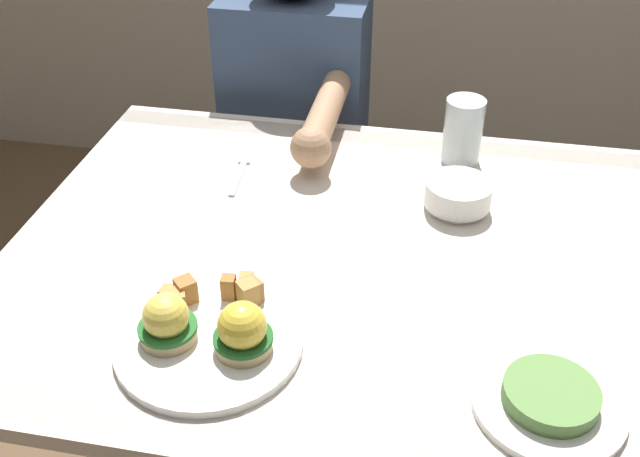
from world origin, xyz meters
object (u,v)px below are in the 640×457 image
at_px(dining_table, 362,301).
at_px(fork, 241,171).
at_px(diner_person, 295,124).
at_px(fruit_bowl, 458,195).
at_px(eggs_benedict_plate, 209,331).
at_px(side_plate, 549,400).
at_px(water_glass_far, 462,134).

relative_size(dining_table, fork, 7.70).
bearing_deg(diner_person, fruit_bowl, -47.62).
height_order(eggs_benedict_plate, diner_person, diner_person).
distance_m(dining_table, side_plate, 0.42).
relative_size(dining_table, fruit_bowl, 10.00).
distance_m(eggs_benedict_plate, fruit_bowl, 0.53).
relative_size(dining_table, side_plate, 6.00).
relative_size(eggs_benedict_plate, fruit_bowl, 2.25).
relative_size(eggs_benedict_plate, water_glass_far, 2.05).
bearing_deg(fruit_bowl, eggs_benedict_plate, -128.59).
bearing_deg(dining_table, water_glass_far, 66.85).
distance_m(eggs_benedict_plate, fork, 0.47).
bearing_deg(dining_table, eggs_benedict_plate, -126.22).
bearing_deg(diner_person, fork, -93.01).
distance_m(eggs_benedict_plate, side_plate, 0.47).
distance_m(fork, water_glass_far, 0.44).
relative_size(side_plate, diner_person, 0.18).
bearing_deg(side_plate, diner_person, 121.18).
bearing_deg(fruit_bowl, diner_person, 132.38).
distance_m(fruit_bowl, side_plate, 0.47).
distance_m(water_glass_far, diner_person, 0.50).
distance_m(dining_table, fork, 0.36).
height_order(fruit_bowl, diner_person, diner_person).
bearing_deg(diner_person, side_plate, -58.82).
bearing_deg(water_glass_far, fork, -162.80).
xyz_separation_m(eggs_benedict_plate, side_plate, (0.47, -0.03, -0.01)).
xyz_separation_m(dining_table, diner_person, (-0.25, 0.60, 0.02)).
bearing_deg(fruit_bowl, side_plate, -73.12).
relative_size(fruit_bowl, water_glass_far, 0.91).
xyz_separation_m(dining_table, fork, (-0.27, 0.21, 0.11)).
relative_size(water_glass_far, diner_person, 0.12).
bearing_deg(fork, side_plate, -41.71).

